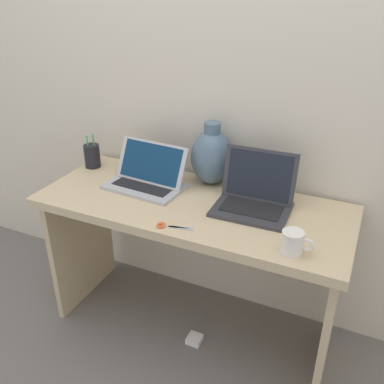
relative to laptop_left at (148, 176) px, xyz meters
name	(u,v)px	position (x,y,z in m)	size (l,w,h in m)	color
ground_plane	(192,325)	(0.25, -0.06, -0.77)	(6.00, 6.00, 0.00)	slate
back_wall	(222,75)	(0.25, 0.25, 0.43)	(4.40, 0.04, 2.40)	beige
desk	(192,233)	(0.25, -0.06, -0.21)	(1.36, 0.55, 0.72)	#D1B78C
laptop_left	(148,176)	(0.00, 0.00, 0.00)	(0.37, 0.24, 0.19)	#B2B2B7
laptop_right	(255,194)	(0.51, 0.01, 0.01)	(0.31, 0.25, 0.24)	#333338
green_vase	(212,157)	(0.25, 0.15, 0.08)	(0.19, 0.19, 0.29)	slate
coffee_mug	(293,242)	(0.73, -0.25, -0.01)	(0.11, 0.08, 0.09)	white
pen_cup	(92,156)	(-0.37, 0.08, 0.01)	(0.08, 0.08, 0.18)	black
scissors	(168,226)	(0.25, -0.28, -0.05)	(0.15, 0.06, 0.01)	#B7B7BC
power_brick	(195,339)	(0.31, -0.15, -0.75)	(0.07, 0.07, 0.03)	white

